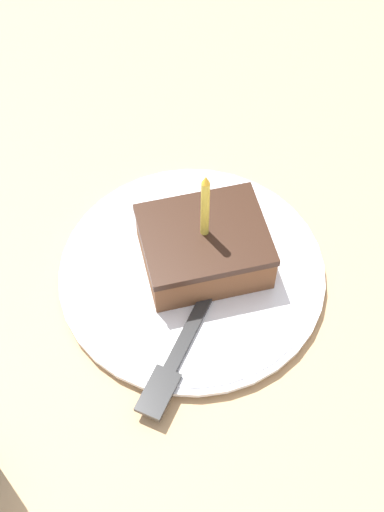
# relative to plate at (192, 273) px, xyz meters

# --- Properties ---
(ground_plane) EXTENTS (2.40, 2.40, 0.04)m
(ground_plane) POSITION_rel_plate_xyz_m (0.01, 0.02, -0.03)
(ground_plane) COLOR tan
(ground_plane) RESTS_ON ground
(plate) EXTENTS (0.25, 0.25, 0.01)m
(plate) POSITION_rel_plate_xyz_m (0.00, 0.00, 0.00)
(plate) COLOR silver
(plate) RESTS_ON ground_plane
(cake_slice) EXTENTS (0.09, 0.11, 0.12)m
(cake_slice) POSITION_rel_plate_xyz_m (0.01, -0.01, 0.03)
(cake_slice) COLOR brown
(cake_slice) RESTS_ON plate
(fork) EXTENTS (0.16, 0.13, 0.00)m
(fork) POSITION_rel_plate_xyz_m (-0.07, 0.02, 0.01)
(fork) COLOR #262626
(fork) RESTS_ON plate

